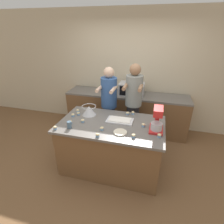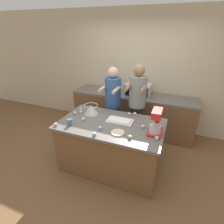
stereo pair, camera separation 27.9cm
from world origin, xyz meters
The scene contains 25 objects.
ground_plane centered at (0.00, 0.00, 0.00)m, with size 16.00×16.00×0.00m, color brown.
back_wall centered at (0.00, 1.71, 1.35)m, with size 10.00×0.06×2.70m.
island_counter centered at (0.00, 0.00, 0.45)m, with size 1.70×0.99×0.89m.
back_counter centered at (0.00, 1.36, 0.46)m, with size 2.80×0.60×0.92m.
person_left centered at (-0.24, 0.73, 0.87)m, with size 0.33×0.50×1.64m.
person_right centered at (0.25, 0.73, 0.92)m, with size 0.33×0.50×1.72m.
stand_mixer centered at (0.71, -0.03, 1.05)m, with size 0.20×0.30×0.38m.
mixing_bowl centered at (-0.46, 0.20, 0.98)m, with size 0.26×0.26×0.17m.
baking_tray centered at (0.12, 0.10, 0.91)m, with size 0.43×0.24×0.04m.
microwave_oven centered at (0.11, 1.36, 1.05)m, with size 0.55×0.36×0.26m.
drinking_glass centered at (-0.59, -0.30, 0.94)m, with size 0.07×0.07×0.11m.
small_plate centered at (0.20, -0.24, 0.90)m, with size 0.20×0.20×0.02m.
cupcake_0 centered at (0.20, 0.37, 0.92)m, with size 0.06×0.06×0.06m.
cupcake_1 centered at (0.41, -0.31, 0.92)m, with size 0.06×0.06×0.06m.
cupcake_2 centered at (0.76, -0.21, 0.92)m, with size 0.06×0.06×0.06m.
cupcake_3 centered at (-0.46, -0.09, 0.92)m, with size 0.06×0.06×0.06m.
cupcake_4 centered at (-0.64, 0.14, 0.92)m, with size 0.06×0.06×0.06m.
cupcake_5 centered at (-0.63, -0.18, 0.92)m, with size 0.06×0.06×0.06m.
cupcake_6 centered at (0.29, 0.42, 0.92)m, with size 0.06×0.06×0.06m.
cupcake_7 centered at (-0.09, -0.43, 0.92)m, with size 0.06×0.06×0.06m.
cupcake_8 centered at (-0.08, -0.24, 0.92)m, with size 0.06×0.06×0.06m.
cupcake_9 centered at (-0.71, 0.06, 0.92)m, with size 0.06×0.06×0.06m.
cupcake_10 centered at (-0.70, 0.24, 0.92)m, with size 0.06×0.06×0.06m.
cupcake_11 centered at (0.52, 0.03, 0.92)m, with size 0.06×0.06×0.06m.
cupcake_12 centered at (-0.77, -0.40, 0.92)m, with size 0.06×0.06×0.06m.
Camera 2 is at (0.92, -2.30, 2.29)m, focal length 28.00 mm.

